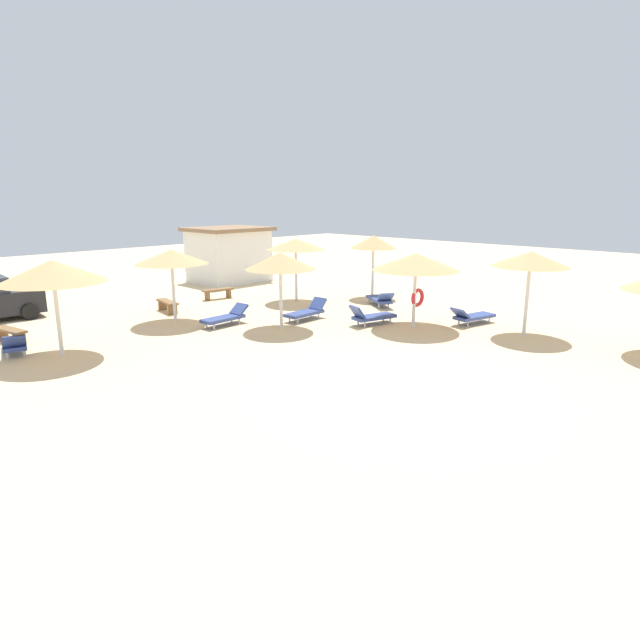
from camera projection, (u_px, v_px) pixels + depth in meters
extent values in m
plane|color=beige|center=(402.00, 383.00, 13.66)|extent=(80.00, 80.00, 0.00)
cylinder|color=silver|center=(174.00, 292.00, 19.95)|extent=(0.12, 0.12, 2.37)
cone|color=tan|center=(171.00, 257.00, 19.63)|extent=(2.74, 2.74, 0.55)
cylinder|color=silver|center=(414.00, 298.00, 19.18)|extent=(0.12, 0.12, 2.25)
cone|color=tan|center=(416.00, 262.00, 18.87)|extent=(3.16, 3.16, 0.61)
torus|color=red|center=(418.00, 298.00, 19.34)|extent=(0.71, 0.18, 0.70)
cylinder|color=silver|center=(373.00, 272.00, 24.85)|extent=(0.12, 0.12, 2.47)
cone|color=tan|center=(373.00, 242.00, 24.51)|extent=(2.21, 2.21, 0.61)
cylinder|color=silver|center=(58.00, 319.00, 15.58)|extent=(0.12, 0.12, 2.40)
cone|color=tan|center=(52.00, 271.00, 15.25)|extent=(3.03, 3.03, 0.66)
cylinder|color=silver|center=(527.00, 300.00, 17.92)|extent=(0.12, 0.12, 2.54)
cone|color=tan|center=(531.00, 259.00, 17.59)|extent=(2.56, 2.56, 0.51)
cylinder|color=silver|center=(281.00, 298.00, 18.98)|extent=(0.12, 0.12, 2.31)
cone|color=tan|center=(280.00, 261.00, 18.66)|extent=(2.52, 2.52, 0.61)
cylinder|color=silver|center=(296.00, 275.00, 23.94)|extent=(0.12, 0.12, 2.50)
cone|color=tan|center=(296.00, 244.00, 23.61)|extent=(2.66, 2.66, 0.49)
cube|color=#33478C|center=(223.00, 319.00, 19.62)|extent=(1.73, 0.73, 0.12)
cube|color=#33478C|center=(239.00, 309.00, 20.15)|extent=(0.51, 0.66, 0.41)
cylinder|color=silver|center=(232.00, 319.00, 20.24)|extent=(0.06, 0.06, 0.22)
cylinder|color=silver|center=(239.00, 321.00, 19.96)|extent=(0.06, 0.06, 0.22)
cylinder|color=silver|center=(207.00, 325.00, 19.36)|extent=(0.06, 0.06, 0.22)
cylinder|color=silver|center=(214.00, 327.00, 19.08)|extent=(0.06, 0.06, 0.22)
cube|color=#33478C|center=(374.00, 317.00, 19.88)|extent=(1.81, 1.07, 0.12)
cube|color=#33478C|center=(357.00, 312.00, 19.41)|extent=(0.55, 0.72, 0.49)
cylinder|color=silver|center=(365.00, 324.00, 19.43)|extent=(0.06, 0.06, 0.22)
cylinder|color=silver|center=(358.00, 322.00, 19.80)|extent=(0.06, 0.06, 0.22)
cylinder|color=silver|center=(390.00, 321.00, 20.03)|extent=(0.06, 0.06, 0.22)
cylinder|color=silver|center=(383.00, 318.00, 20.40)|extent=(0.06, 0.06, 0.22)
cube|color=#33478C|center=(379.00, 299.00, 23.28)|extent=(1.43, 1.78, 0.12)
cube|color=#33478C|center=(386.00, 297.00, 22.48)|extent=(0.79, 0.73, 0.42)
cylinder|color=silver|center=(388.00, 305.00, 22.81)|extent=(0.06, 0.06, 0.22)
cylinder|color=silver|center=(379.00, 306.00, 22.70)|extent=(0.06, 0.06, 0.22)
cylinder|color=silver|center=(378.00, 300.00, 23.94)|extent=(0.06, 0.06, 0.22)
cylinder|color=silver|center=(369.00, 301.00, 23.83)|extent=(0.06, 0.06, 0.22)
cube|color=#33478C|center=(14.00, 344.00, 16.28)|extent=(1.06, 1.81, 0.12)
cube|color=#33478C|center=(14.00, 342.00, 15.56)|extent=(0.74, 0.62, 0.42)
cylinder|color=silver|center=(24.00, 352.00, 15.93)|extent=(0.06, 0.06, 0.22)
cylinder|color=silver|center=(7.00, 355.00, 15.71)|extent=(0.06, 0.06, 0.22)
cylinder|color=silver|center=(22.00, 343.00, 16.93)|extent=(0.06, 0.06, 0.22)
cylinder|color=silver|center=(7.00, 345.00, 16.71)|extent=(0.06, 0.06, 0.22)
cube|color=#33478C|center=(475.00, 317.00, 19.94)|extent=(1.80, 1.03, 0.12)
cube|color=#33478C|center=(460.00, 313.00, 19.47)|extent=(0.62, 0.74, 0.40)
cylinder|color=silver|center=(468.00, 324.00, 19.48)|extent=(0.06, 0.06, 0.22)
cylinder|color=silver|center=(459.00, 322.00, 19.84)|extent=(0.06, 0.06, 0.22)
cylinder|color=silver|center=(489.00, 320.00, 20.11)|extent=(0.06, 0.06, 0.22)
cylinder|color=silver|center=(480.00, 318.00, 20.47)|extent=(0.06, 0.06, 0.22)
cube|color=#33478C|center=(304.00, 313.00, 20.50)|extent=(1.72, 0.69, 0.12)
cube|color=#33478C|center=(318.00, 304.00, 21.01)|extent=(0.44, 0.65, 0.47)
cylinder|color=silver|center=(311.00, 314.00, 21.11)|extent=(0.06, 0.06, 0.22)
cylinder|color=silver|center=(319.00, 316.00, 20.83)|extent=(0.06, 0.06, 0.22)
cylinder|color=silver|center=(290.00, 319.00, 20.25)|extent=(0.06, 0.06, 0.22)
cylinder|color=silver|center=(298.00, 321.00, 19.96)|extent=(0.06, 0.06, 0.22)
cube|color=brown|center=(167.00, 302.00, 21.87)|extent=(0.63, 1.54, 0.08)
cube|color=brown|center=(173.00, 310.00, 21.50)|extent=(0.37, 0.17, 0.41)
cube|color=brown|center=(163.00, 305.00, 22.36)|extent=(0.37, 0.17, 0.41)
cube|color=brown|center=(10.00, 330.00, 17.27)|extent=(0.68, 1.55, 0.08)
cube|color=brown|center=(20.00, 339.00, 17.04)|extent=(0.38, 0.19, 0.41)
cube|color=brown|center=(2.00, 335.00, 17.61)|extent=(0.38, 0.19, 0.41)
cube|color=brown|center=(218.00, 290.00, 24.71)|extent=(1.55, 0.66, 0.08)
cube|color=brown|center=(207.00, 296.00, 24.45)|extent=(0.18, 0.38, 0.41)
cube|color=brown|center=(229.00, 294.00, 25.08)|extent=(0.18, 0.38, 0.41)
cylinder|color=black|center=(19.00, 305.00, 21.86)|extent=(0.65, 0.26, 0.64)
cylinder|color=black|center=(30.00, 312.00, 20.60)|extent=(0.65, 0.26, 0.64)
cube|color=white|center=(229.00, 256.00, 29.65)|extent=(3.81, 3.16, 2.87)
cube|color=#8C6B4C|center=(228.00, 229.00, 29.29)|extent=(4.21, 3.56, 0.20)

